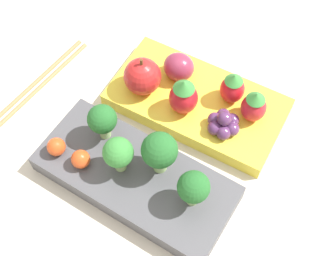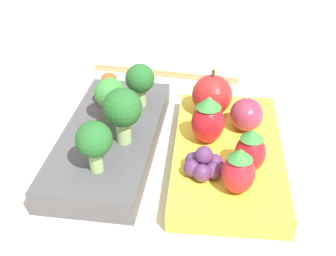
% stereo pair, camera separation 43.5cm
% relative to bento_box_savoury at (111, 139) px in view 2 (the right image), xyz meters
% --- Properties ---
extents(ground_plane, '(4.00, 4.00, 0.00)m').
position_rel_bento_box_savoury_xyz_m(ground_plane, '(0.01, -0.06, -0.01)').
color(ground_plane, beige).
extents(bento_box_savoury, '(0.23, 0.10, 0.03)m').
position_rel_bento_box_savoury_xyz_m(bento_box_savoury, '(0.00, 0.00, 0.00)').
color(bento_box_savoury, '#4C4C51').
rests_on(bento_box_savoury, ground_plane).
extents(bento_box_fruit, '(0.22, 0.13, 0.02)m').
position_rel_bento_box_savoury_xyz_m(bento_box_fruit, '(-0.00, -0.13, -0.00)').
color(bento_box_fruit, yellow).
rests_on(bento_box_fruit, ground_plane).
extents(broccoli_floret_0, '(0.03, 0.03, 0.05)m').
position_rel_bento_box_savoury_xyz_m(broccoli_floret_0, '(0.06, -0.02, 0.05)').
color(broccoli_floret_0, '#93B770').
rests_on(broccoli_floret_0, bento_box_savoury).
extents(broccoli_floret_1, '(0.04, 0.04, 0.06)m').
position_rel_bento_box_savoury_xyz_m(broccoli_floret_1, '(-0.02, -0.02, 0.05)').
color(broccoli_floret_1, '#93B770').
rests_on(broccoli_floret_1, bento_box_savoury).
extents(broccoli_floret_2, '(0.03, 0.03, 0.05)m').
position_rel_bento_box_savoury_xyz_m(broccoli_floret_2, '(-0.07, -0.01, 0.05)').
color(broccoli_floret_2, '#93B770').
rests_on(broccoli_floret_2, bento_box_savoury).
extents(broccoli_floret_3, '(0.03, 0.03, 0.05)m').
position_rel_bento_box_savoury_xyz_m(broccoli_floret_3, '(0.02, 0.00, 0.05)').
color(broccoli_floret_3, '#93B770').
rests_on(broccoli_floret_3, bento_box_savoury).
extents(cherry_tomato_0, '(0.02, 0.02, 0.02)m').
position_rel_bento_box_savoury_xyz_m(cherry_tomato_0, '(0.09, 0.03, 0.02)').
color(cherry_tomato_0, '#DB4C1E').
rests_on(cherry_tomato_0, bento_box_savoury).
extents(cherry_tomato_1, '(0.02, 0.02, 0.02)m').
position_rel_bento_box_savoury_xyz_m(cherry_tomato_1, '(0.06, 0.02, 0.02)').
color(cherry_tomato_1, '#DB4C1E').
rests_on(cherry_tomato_1, bento_box_savoury).
extents(apple, '(0.05, 0.05, 0.05)m').
position_rel_bento_box_savoury_xyz_m(apple, '(0.06, -0.10, 0.03)').
color(apple, red).
rests_on(apple, bento_box_fruit).
extents(strawberry_0, '(0.03, 0.03, 0.05)m').
position_rel_bento_box_savoury_xyz_m(strawberry_0, '(0.00, -0.10, 0.03)').
color(strawberry_0, red).
rests_on(strawberry_0, bento_box_fruit).
extents(strawberry_1, '(0.03, 0.03, 0.05)m').
position_rel_bento_box_savoury_xyz_m(strawberry_1, '(-0.04, -0.15, 0.03)').
color(strawberry_1, red).
rests_on(strawberry_1, bento_box_fruit).
extents(strawberry_2, '(0.03, 0.03, 0.05)m').
position_rel_bento_box_savoury_xyz_m(strawberry_2, '(-0.07, -0.14, 0.03)').
color(strawberry_2, red).
rests_on(strawberry_2, bento_box_fruit).
extents(plum, '(0.04, 0.04, 0.03)m').
position_rel_bento_box_savoury_xyz_m(plum, '(0.03, -0.14, 0.03)').
color(plum, '#892D47').
rests_on(plum, bento_box_fruit).
extents(grape_cluster, '(0.04, 0.04, 0.03)m').
position_rel_bento_box_savoury_xyz_m(grape_cluster, '(-0.05, -0.11, 0.02)').
color(grape_cluster, '#562D5B').
rests_on(grape_cluster, bento_box_fruit).
extents(chopsticks_pair, '(0.03, 0.21, 0.01)m').
position_rel_bento_box_savoury_xyz_m(chopsticks_pair, '(0.19, -0.03, -0.01)').
color(chopsticks_pair, '#A37547').
rests_on(chopsticks_pair, ground_plane).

